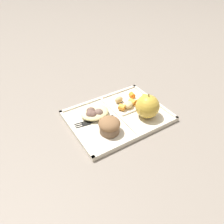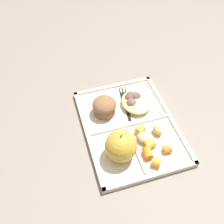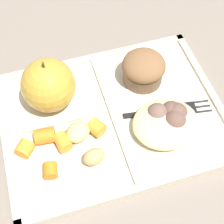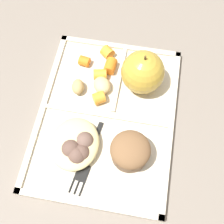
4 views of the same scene
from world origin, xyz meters
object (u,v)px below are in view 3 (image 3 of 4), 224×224
at_px(green_apple, 48,85).
at_px(plastic_fork, 173,110).
at_px(bran_muffin, 143,69).
at_px(lunch_tray, 112,118).

distance_m(green_apple, plastic_fork, 0.20).
xyz_separation_m(green_apple, bran_muffin, (0.16, 0.00, -0.02)).
relative_size(lunch_tray, green_apple, 3.70).
relative_size(lunch_tray, plastic_fork, 2.42).
height_order(lunch_tray, green_apple, green_apple).
bearing_deg(plastic_fork, bran_muffin, 108.51).
xyz_separation_m(bran_muffin, plastic_fork, (0.03, -0.08, -0.03)).
relative_size(green_apple, bran_muffin, 1.32).
bearing_deg(bran_muffin, lunch_tray, -141.37).
bearing_deg(bran_muffin, plastic_fork, -71.49).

